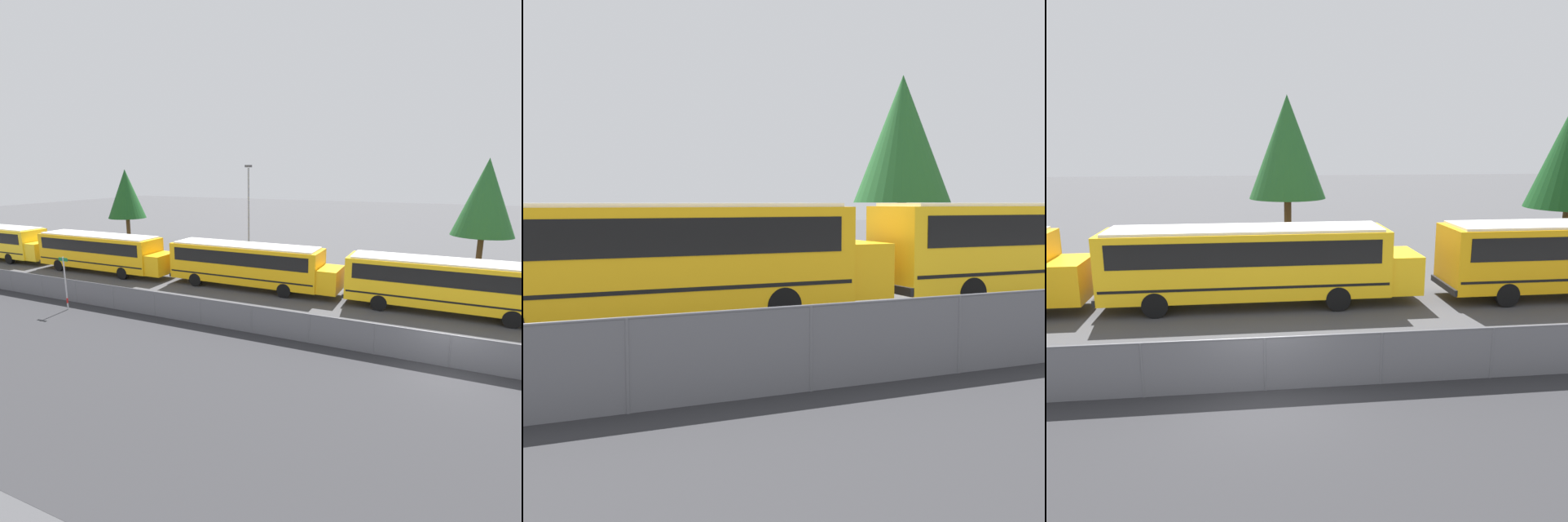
# 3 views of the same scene
# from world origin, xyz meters

# --- Properties ---
(ground_plane) EXTENTS (200.00, 200.00, 0.00)m
(ground_plane) POSITION_xyz_m (0.00, 0.00, 0.00)
(ground_plane) COLOR #424244
(road_strip) EXTENTS (136.24, 12.00, 0.01)m
(road_strip) POSITION_xyz_m (0.00, -6.00, 0.00)
(road_strip) COLOR #2B2B2D
(road_strip) RESTS_ON ground_plane
(fence) EXTENTS (102.31, 0.07, 1.44)m
(fence) POSITION_xyz_m (-0.00, -0.00, 0.74)
(fence) COLOR #9EA0A5
(fence) RESTS_ON ground_plane
(school_bus_1) EXTENTS (12.23, 2.57, 3.08)m
(school_bus_1) POSITION_xyz_m (-25.54, 6.68, 1.83)
(school_bus_1) COLOR #EDA80F
(school_bus_1) RESTS_ON ground_plane
(school_bus_2) EXTENTS (12.23, 2.57, 3.08)m
(school_bus_2) POSITION_xyz_m (-12.76, 7.35, 1.83)
(school_bus_2) COLOR #EDA80F
(school_bus_2) RESTS_ON ground_plane
(school_bus_3) EXTENTS (12.23, 2.57, 3.08)m
(school_bus_3) POSITION_xyz_m (-0.11, 7.29, 1.83)
(school_bus_3) COLOR yellow
(school_bus_3) RESTS_ON ground_plane
(street_sign) EXTENTS (0.70, 0.09, 3.16)m
(street_sign) POSITION_xyz_m (-20.44, -1.19, 1.67)
(street_sign) COLOR #B7B7BC
(street_sign) RESTS_ON ground_plane
(light_pole) EXTENTS (0.60, 0.24, 8.56)m
(light_pole) POSITION_xyz_m (-16.68, 15.50, 4.67)
(light_pole) COLOR gray
(light_pole) RESTS_ON ground_plane
(tree_0) EXTENTS (4.16, 4.16, 8.30)m
(tree_0) POSITION_xyz_m (-33.49, 18.59, 5.57)
(tree_0) COLOR #51381E
(tree_0) RESTS_ON ground_plane
(tree_3) EXTENTS (4.56, 4.56, 9.00)m
(tree_3) POSITION_xyz_m (2.11, 18.34, 6.02)
(tree_3) COLOR #51381E
(tree_3) RESTS_ON ground_plane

